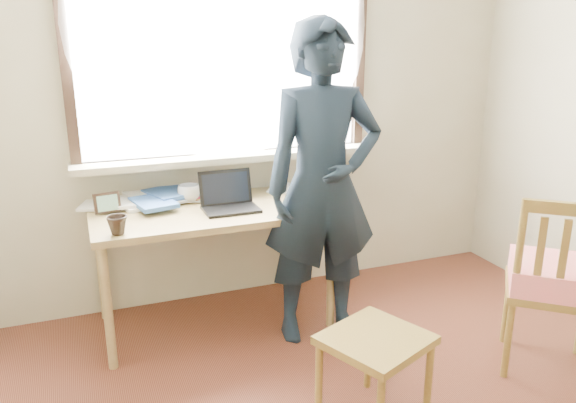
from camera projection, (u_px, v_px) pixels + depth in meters
name	position (u px, v px, depth m)	size (l,w,h in m)	color
room_shell	(428.00, 38.00, 1.73)	(3.52, 4.02, 2.61)	#B3AD90
desk	(213.00, 221.00, 3.17)	(1.32, 0.66, 0.71)	olive
laptop	(229.00, 200.00, 3.13)	(0.30, 0.24, 0.20)	black
mug_white	(189.00, 193.00, 3.26)	(0.13, 0.13, 0.10)	white
mug_dark	(117.00, 225.00, 2.73)	(0.10, 0.10, 0.09)	black
mouse	(299.00, 201.00, 3.22)	(0.10, 0.07, 0.04)	black
desk_clutter	(175.00, 198.00, 3.25)	(0.95, 0.51, 0.05)	white
book_a	(140.00, 203.00, 3.19)	(0.22, 0.30, 0.03)	white
book_b	(270.00, 187.00, 3.54)	(0.17, 0.23, 0.02)	white
picture_frame	(107.00, 204.00, 3.03)	(0.14, 0.04, 0.11)	black
work_chair	(375.00, 350.00, 2.41)	(0.52, 0.51, 0.41)	olive
side_chair	(554.00, 279.00, 2.76)	(0.60, 0.59, 0.93)	olive
person	(323.00, 186.00, 2.99)	(0.64, 0.42, 1.74)	black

